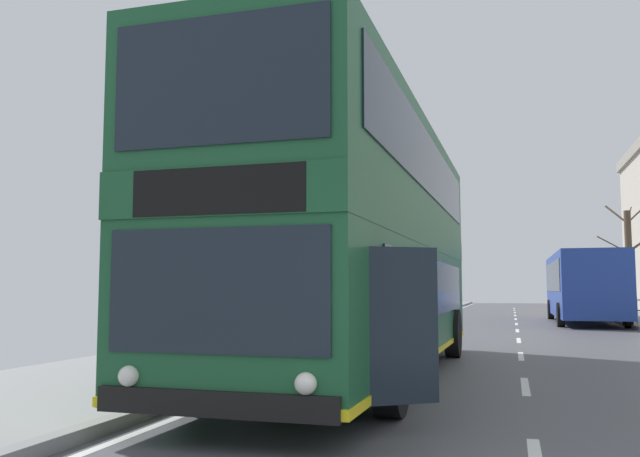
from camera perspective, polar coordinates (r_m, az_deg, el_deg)
double_decker_bus_main at (r=11.67m, az=3.33°, el=-1.20°), size 3.24×11.52×4.39m
background_bus_far_lane at (r=32.14m, az=21.48°, el=-4.53°), size 2.74×11.02×3.01m
bare_tree_far_00 at (r=43.32m, az=24.80°, el=-2.30°), size 3.39×3.04×6.44m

